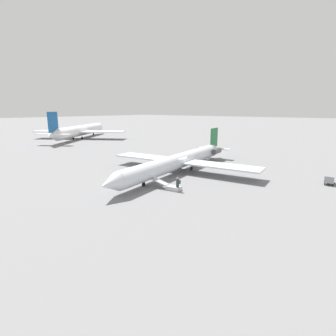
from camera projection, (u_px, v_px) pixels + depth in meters
The scene contains 6 objects.
ground_plane at pixel (178, 173), 40.88m from camera, with size 600.00×600.00×0.00m, color slate.
airplane_main at pixel (181, 160), 41.23m from camera, with size 32.46×25.15×6.06m.
airplane_far_center at pixel (80, 130), 87.83m from camera, with size 35.82×28.33×8.99m.
boarding_stairs at pixel (171, 187), 32.22m from camera, with size 1.51×4.11×1.57m.
passenger at pixel (178, 183), 31.42m from camera, with size 0.36×0.55×1.74m.
luggage_cart at pixel (330, 181), 34.44m from camera, with size 2.22×1.15×1.22m.
Camera 1 is at (31.76, 23.90, 9.72)m, focal length 28.00 mm.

